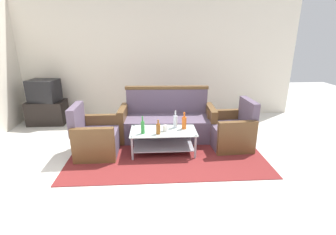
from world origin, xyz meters
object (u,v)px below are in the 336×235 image
armchair_left (95,138)px  bottle_brown (158,129)px  bottle_green (143,127)px  cup (165,128)px  bottle_orange (184,123)px  bottle_clear (175,121)px  armchair_right (232,131)px  tv_stand (47,112)px  coffee_table (163,138)px  television (44,91)px  couch (167,122)px

armchair_left → bottle_brown: armchair_left is taller
bottle_green → cup: (0.37, 0.09, -0.06)m
bottle_orange → cup: size_ratio=2.93×
armchair_left → bottle_brown: size_ratio=3.52×
bottle_orange → bottle_brown: (-0.44, -0.21, -0.02)m
bottle_clear → bottle_orange: 0.16m
armchair_right → bottle_orange: armchair_right is taller
armchair_left → armchair_right: 2.39m
bottle_brown → cup: size_ratio=2.41×
tv_stand → coffee_table: bearing=-32.5°
television → coffee_table: bearing=157.9°
armchair_left → tv_stand: size_ratio=1.06×
couch → bottle_green: bearing=63.2°
couch → armchair_left: (-1.25, -0.64, -0.03)m
coffee_table → bottle_brown: bottle_brown is taller
coffee_table → tv_stand: (-2.55, 1.63, -0.01)m
bottle_orange → tv_stand: bearing=151.5°
couch → armchair_left: 1.40m
tv_stand → television: television is taller
couch → cup: size_ratio=18.27×
bottle_green → cup: bearing=13.1°
bottle_clear → bottle_brown: bottle_clear is taller
cup → coffee_table: bearing=130.1°
armchair_left → bottle_green: armchair_left is taller
bottle_brown → bottle_green: size_ratio=0.83×
armchair_right → coffee_table: 1.25m
armchair_right → couch: bearing=63.7°
bottle_orange → bottle_green: 0.72m
couch → tv_stand: bearing=-17.6°
coffee_table → bottle_brown: bearing=-118.7°
bottle_clear → television: size_ratio=0.45×
bottle_brown → television: (-2.46, 1.79, 0.26)m
bottle_clear → tv_stand: bottle_clear is taller
couch → armchair_right: bearing=159.3°
bottle_clear → cup: size_ratio=3.04×
couch → bottle_orange: 0.70m
bottle_brown → cup: bearing=45.3°
armchair_right → television: bearing=65.8°
armchair_right → cup: bearing=97.1°
armchair_left → couch: bearing=116.8°
bottle_clear → couch: bearing=101.2°
television → bottle_orange: bearing=162.0°
bottle_orange → tv_stand: (-2.91, 1.58, -0.26)m
armchair_right → tv_stand: armchair_right is taller
bottle_green → cup: bottle_green is taller
armchair_right → bottle_brown: 1.39m
armchair_right → bottle_orange: size_ratio=2.90×
couch → bottle_green: couch is taller
armchair_left → bottle_brown: bearing=79.7°
bottle_brown → television: bearing=144.0°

